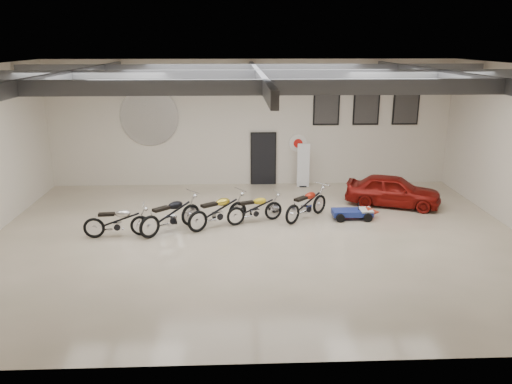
{
  "coord_description": "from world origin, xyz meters",
  "views": [
    {
      "loc": [
        -0.63,
        -13.8,
        5.65
      ],
      "look_at": [
        0.0,
        1.2,
        1.1
      ],
      "focal_mm": 35.0,
      "sensor_mm": 36.0,
      "label": 1
    }
  ],
  "objects_px": {
    "motorcycle_gold": "(218,210)",
    "go_kart": "(356,210)",
    "motorcycle_silver": "(117,221)",
    "motorcycle_yellow": "(255,208)",
    "banner_stand": "(303,165)",
    "motorcycle_black": "(170,214)",
    "motorcycle_red": "(306,203)",
    "vintage_car": "(393,190)"
  },
  "relations": [
    {
      "from": "motorcycle_red",
      "to": "go_kart",
      "type": "relative_size",
      "value": 1.26
    },
    {
      "from": "motorcycle_red",
      "to": "go_kart",
      "type": "height_order",
      "value": "motorcycle_red"
    },
    {
      "from": "go_kart",
      "to": "motorcycle_black",
      "type": "bearing_deg",
      "value": -171.76
    },
    {
      "from": "motorcycle_black",
      "to": "motorcycle_yellow",
      "type": "bearing_deg",
      "value": -27.53
    },
    {
      "from": "motorcycle_black",
      "to": "motorcycle_gold",
      "type": "height_order",
      "value": "motorcycle_black"
    },
    {
      "from": "vintage_car",
      "to": "go_kart",
      "type": "bearing_deg",
      "value": 150.31
    },
    {
      "from": "motorcycle_yellow",
      "to": "vintage_car",
      "type": "height_order",
      "value": "vintage_car"
    },
    {
      "from": "motorcycle_yellow",
      "to": "motorcycle_red",
      "type": "height_order",
      "value": "motorcycle_red"
    },
    {
      "from": "motorcycle_black",
      "to": "banner_stand",
      "type": "bearing_deg",
      "value": 2.92
    },
    {
      "from": "vintage_car",
      "to": "motorcycle_yellow",
      "type": "bearing_deg",
      "value": 127.87
    },
    {
      "from": "motorcycle_gold",
      "to": "motorcycle_yellow",
      "type": "xyz_separation_m",
      "value": [
        1.18,
        0.35,
        -0.06
      ]
    },
    {
      "from": "go_kart",
      "to": "motorcycle_gold",
      "type": "bearing_deg",
      "value": -173.31
    },
    {
      "from": "motorcycle_gold",
      "to": "go_kart",
      "type": "bearing_deg",
      "value": -27.64
    },
    {
      "from": "motorcycle_silver",
      "to": "motorcycle_gold",
      "type": "xyz_separation_m",
      "value": [
        2.99,
        0.71,
        0.05
      ]
    },
    {
      "from": "go_kart",
      "to": "motorcycle_silver",
      "type": "bearing_deg",
      "value": -170.73
    },
    {
      "from": "motorcycle_gold",
      "to": "motorcycle_red",
      "type": "height_order",
      "value": "motorcycle_gold"
    },
    {
      "from": "motorcycle_yellow",
      "to": "banner_stand",
      "type": "bearing_deg",
      "value": 40.98
    },
    {
      "from": "motorcycle_silver",
      "to": "motorcycle_gold",
      "type": "distance_m",
      "value": 3.07
    },
    {
      "from": "motorcycle_silver",
      "to": "motorcycle_black",
      "type": "height_order",
      "value": "motorcycle_black"
    },
    {
      "from": "banner_stand",
      "to": "motorcycle_silver",
      "type": "xyz_separation_m",
      "value": [
        -6.27,
        -5.14,
        -0.4
      ]
    },
    {
      "from": "motorcycle_gold",
      "to": "motorcycle_yellow",
      "type": "relative_size",
      "value": 1.12
    },
    {
      "from": "motorcycle_gold",
      "to": "motorcycle_black",
      "type": "bearing_deg",
      "value": 158.7
    },
    {
      "from": "motorcycle_silver",
      "to": "motorcycle_black",
      "type": "xyz_separation_m",
      "value": [
        1.54,
        0.37,
        0.06
      ]
    },
    {
      "from": "motorcycle_black",
      "to": "vintage_car",
      "type": "distance_m",
      "value": 7.93
    },
    {
      "from": "motorcycle_silver",
      "to": "go_kart",
      "type": "xyz_separation_m",
      "value": [
        7.53,
        1.27,
        -0.21
      ]
    },
    {
      "from": "motorcycle_silver",
      "to": "motorcycle_red",
      "type": "bearing_deg",
      "value": 7.24
    },
    {
      "from": "motorcycle_black",
      "to": "motorcycle_yellow",
      "type": "distance_m",
      "value": 2.71
    },
    {
      "from": "motorcycle_gold",
      "to": "go_kart",
      "type": "xyz_separation_m",
      "value": [
        4.55,
        0.56,
        -0.26
      ]
    },
    {
      "from": "banner_stand",
      "to": "motorcycle_red",
      "type": "height_order",
      "value": "banner_stand"
    },
    {
      "from": "motorcycle_silver",
      "to": "go_kart",
      "type": "height_order",
      "value": "motorcycle_silver"
    },
    {
      "from": "banner_stand",
      "to": "motorcycle_yellow",
      "type": "height_order",
      "value": "banner_stand"
    },
    {
      "from": "motorcycle_yellow",
      "to": "go_kart",
      "type": "bearing_deg",
      "value": -18.13
    },
    {
      "from": "banner_stand",
      "to": "motorcycle_gold",
      "type": "bearing_deg",
      "value": -123.9
    },
    {
      "from": "banner_stand",
      "to": "motorcycle_red",
      "type": "distance_m",
      "value": 3.83
    },
    {
      "from": "banner_stand",
      "to": "motorcycle_black",
      "type": "xyz_separation_m",
      "value": [
        -4.73,
        -4.77,
        -0.34
      ]
    },
    {
      "from": "banner_stand",
      "to": "vintage_car",
      "type": "height_order",
      "value": "banner_stand"
    },
    {
      "from": "motorcycle_gold",
      "to": "go_kart",
      "type": "distance_m",
      "value": 4.59
    },
    {
      "from": "motorcycle_gold",
      "to": "go_kart",
      "type": "height_order",
      "value": "motorcycle_gold"
    },
    {
      "from": "motorcycle_silver",
      "to": "motorcycle_gold",
      "type": "height_order",
      "value": "motorcycle_gold"
    },
    {
      "from": "motorcycle_silver",
      "to": "vintage_car",
      "type": "height_order",
      "value": "vintage_car"
    },
    {
      "from": "motorcycle_gold",
      "to": "vintage_car",
      "type": "height_order",
      "value": "vintage_car"
    },
    {
      "from": "motorcycle_yellow",
      "to": "motorcycle_red",
      "type": "relative_size",
      "value": 0.93
    }
  ]
}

